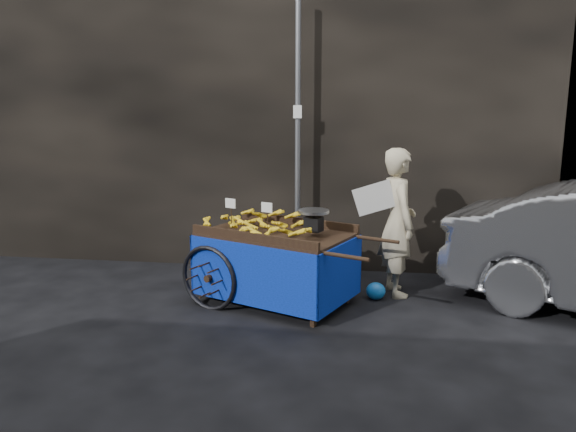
# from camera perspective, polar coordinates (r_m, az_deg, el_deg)

# --- Properties ---
(ground) EXTENTS (80.00, 80.00, 0.00)m
(ground) POSITION_cam_1_polar(r_m,az_deg,el_deg) (7.30, -2.66, -8.84)
(ground) COLOR black
(ground) RESTS_ON ground
(building_wall) EXTENTS (13.50, 2.00, 5.00)m
(building_wall) POSITION_cam_1_polar(r_m,az_deg,el_deg) (9.36, 2.57, 11.29)
(building_wall) COLOR black
(building_wall) RESTS_ON ground
(street_pole) EXTENTS (0.12, 0.10, 4.00)m
(street_pole) POSITION_cam_1_polar(r_m,az_deg,el_deg) (8.10, 1.00, 7.77)
(street_pole) COLOR slate
(street_pole) RESTS_ON ground
(banana_cart) EXTENTS (2.72, 1.99, 1.35)m
(banana_cart) POSITION_cam_1_polar(r_m,az_deg,el_deg) (7.10, -1.60, -2.36)
(banana_cart) COLOR black
(banana_cart) RESTS_ON ground
(vendor) EXTENTS (0.93, 0.81, 1.96)m
(vendor) POSITION_cam_1_polar(r_m,az_deg,el_deg) (7.53, 11.08, -0.62)
(vendor) COLOR #BFB18E
(vendor) RESTS_ON ground
(plastic_bag) EXTENTS (0.26, 0.20, 0.23)m
(plastic_bag) POSITION_cam_1_polar(r_m,az_deg,el_deg) (7.47, 8.90, -7.54)
(plastic_bag) COLOR blue
(plastic_bag) RESTS_ON ground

